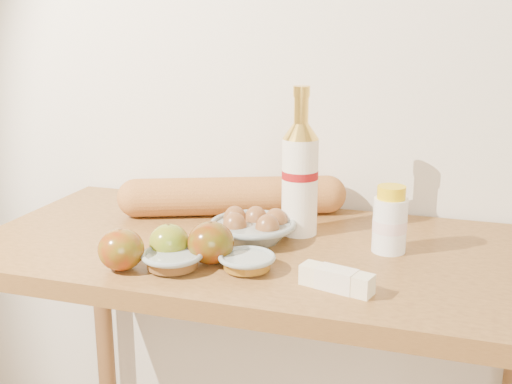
# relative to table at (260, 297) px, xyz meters

# --- Properties ---
(back_wall) EXTENTS (3.50, 0.02, 2.60)m
(back_wall) POSITION_rel_table_xyz_m (0.00, 0.33, 0.52)
(back_wall) COLOR silver
(back_wall) RESTS_ON ground
(table) EXTENTS (1.20, 0.60, 0.90)m
(table) POSITION_rel_table_xyz_m (0.00, 0.00, 0.00)
(table) COLOR olive
(table) RESTS_ON ground
(bourbon_bottle) EXTENTS (0.10, 0.10, 0.32)m
(bourbon_bottle) POSITION_rel_table_xyz_m (0.06, 0.09, 0.25)
(bourbon_bottle) COLOR white
(bourbon_bottle) RESTS_ON table
(cream_bottle) EXTENTS (0.08, 0.08, 0.14)m
(cream_bottle) POSITION_rel_table_xyz_m (0.26, 0.04, 0.19)
(cream_bottle) COLOR white
(cream_bottle) RESTS_ON table
(egg_bowl) EXTENTS (0.21, 0.21, 0.07)m
(egg_bowl) POSITION_rel_table_xyz_m (-0.02, 0.02, 0.15)
(egg_bowl) COLOR gray
(egg_bowl) RESTS_ON table
(baguette) EXTENTS (0.54, 0.29, 0.09)m
(baguette) POSITION_rel_table_xyz_m (-0.12, 0.18, 0.17)
(baguette) COLOR #C8803D
(baguette) RESTS_ON table
(apple_yellowgreen) EXTENTS (0.08, 0.08, 0.07)m
(apple_yellowgreen) POSITION_rel_table_xyz_m (-0.14, -0.14, 0.16)
(apple_yellowgreen) COLOR olive
(apple_yellowgreen) RESTS_ON table
(apple_redgreen_front) EXTENTS (0.09, 0.09, 0.08)m
(apple_redgreen_front) POSITION_rel_table_xyz_m (-0.21, -0.22, 0.16)
(apple_redgreen_front) COLOR #9A0809
(apple_redgreen_front) RESTS_ON table
(apple_redgreen_right) EXTENTS (0.11, 0.11, 0.08)m
(apple_redgreen_right) POSITION_rel_table_xyz_m (-0.06, -0.13, 0.16)
(apple_redgreen_right) COLOR maroon
(apple_redgreen_right) RESTS_ON table
(sugar_bowl) EXTENTS (0.13, 0.13, 0.03)m
(sugar_bowl) POSITION_rel_table_xyz_m (-0.12, -0.19, 0.14)
(sugar_bowl) COLOR gray
(sugar_bowl) RESTS_ON table
(syrup_bowl) EXTENTS (0.13, 0.13, 0.03)m
(syrup_bowl) POSITION_rel_table_xyz_m (0.02, -0.15, 0.14)
(syrup_bowl) COLOR gray
(syrup_bowl) RESTS_ON table
(butter_stick) EXTENTS (0.14, 0.07, 0.04)m
(butter_stick) POSITION_rel_table_xyz_m (0.20, -0.18, 0.14)
(butter_stick) COLOR #F3E9BC
(butter_stick) RESTS_ON table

